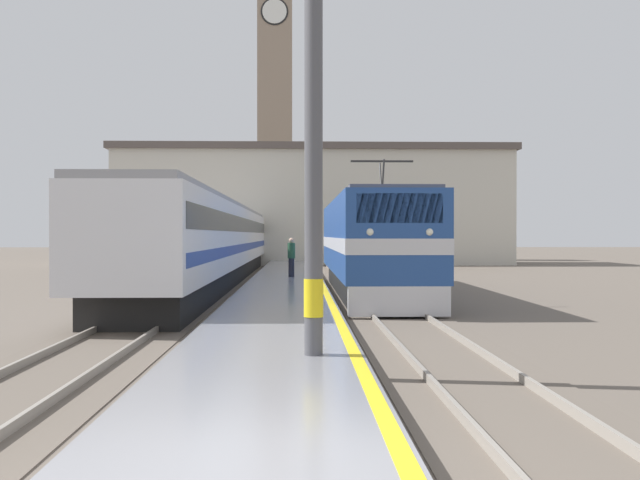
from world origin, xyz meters
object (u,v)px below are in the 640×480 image
locomotive_train (369,245)px  catenary_mast (318,81)px  person_on_platform (291,256)px  passenger_train (225,240)px  clock_tower (275,103)px

locomotive_train → catenary_mast: (-2.39, -16.72, 2.80)m
locomotive_train → person_on_platform: (-3.03, 5.15, -0.59)m
passenger_train → catenary_mast: size_ratio=5.52×
passenger_train → catenary_mast: 29.20m
catenary_mast → person_on_platform: 22.14m
locomotive_train → clock_tower: (-4.92, 41.69, 12.70)m
locomotive_train → person_on_platform: bearing=120.5°
passenger_train → clock_tower: 32.26m
passenger_train → catenary_mast: (4.31, -28.76, 2.69)m
locomotive_train → passenger_train: bearing=119.1°
passenger_train → person_on_platform: passenger_train is taller
passenger_train → clock_tower: (1.78, 29.65, 12.59)m
locomotive_train → clock_tower: bearing=96.7°
catenary_mast → locomotive_train: bearing=81.9°
locomotive_train → clock_tower: 43.85m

